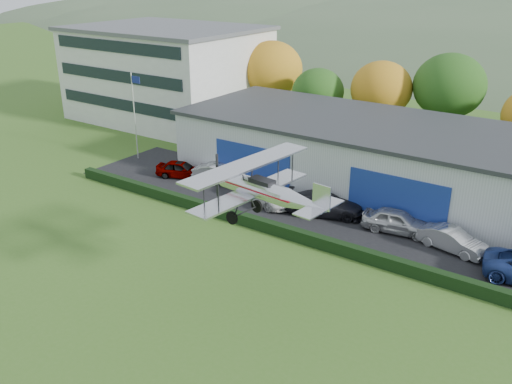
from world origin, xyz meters
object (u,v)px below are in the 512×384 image
Objects in this scene: car_3 at (325,204)px; hangar at (427,165)px; office_block at (168,73)px; car_2 at (267,193)px; car_5 at (453,240)px; biplane at (264,188)px; car_1 at (222,174)px; flagpole at (135,108)px; car_4 at (397,221)px; car_0 at (181,169)px.

hangar is at bearing -52.45° from car_3.
office_block is 3.85× the size of car_2.
car_5 is 14.26m from biplane.
car_5 is at bearing -21.17° from office_block.
car_1 is at bearing 95.05° from car_2.
car_4 is at bearing -2.16° from flagpole.
hangar is 8.32× the size of car_1.
flagpole is 1.71× the size of car_4.
car_3 reaches higher than car_2.
car_5 is at bearing -2.86° from flagpole.
car_1 reaches higher than car_2.
biplane is at bearing -29.42° from flagpole.
office_block is 2.49× the size of biplane.
flagpole is 29.54m from car_5.
car_5 is (3.81, -0.50, -0.09)m from car_4.
car_3 reaches higher than car_1.
car_4 is (33.53, -13.96, -4.37)m from office_block.
office_block is at bearing 167.99° from hangar.
car_1 is at bearing -155.80° from hangar.
car_3 is (-4.80, -7.22, -1.80)m from hangar.
car_2 is 13.79m from car_5.
car_3 is (13.53, 0.21, 0.10)m from car_0.
flagpole reaches higher than car_4.
car_4 is at bearing -22.60° from office_block.
office_block is at bearing 80.85° from car_5.
office_block is (-33.00, 7.02, 2.56)m from hangar.
car_5 is (9.15, -0.22, -0.10)m from car_3.
office_block reaches higher than hangar.
biplane is at bearing 157.91° from car_4.
car_3 is 12.95m from biplane.
car_3 is at bearing -3.54° from flagpole.
hangar is at bearing 42.29° from car_5.
car_1 is at bearing 141.68° from biplane.
office_block is at bearing 59.26° from car_4.
car_1 is 1.13× the size of car_5.
car_2 is 4.67m from car_3.
car_4 is 13.31m from biplane.
car_0 is 3.83m from car_1.
car_5 is (4.34, -7.44, -1.90)m from hangar.
car_2 is 1.24× the size of car_5.
hangar is 7.60× the size of car_2.
hangar is 12.33m from car_2.
car_0 is (14.67, -14.45, -4.45)m from office_block.
car_3 is 1.30× the size of car_5.
office_block is 3.69× the size of car_3.
car_3 is 1.19× the size of car_4.
hangar is 16.11m from car_1.
car_3 is at bearing -104.89° from car_1.
car_1 is at bearing 99.37° from car_5.
car_5 is (22.67, -0.01, -0.00)m from car_0.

